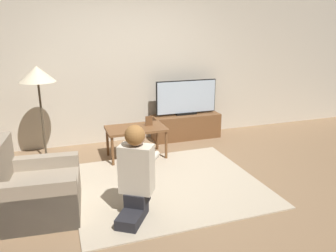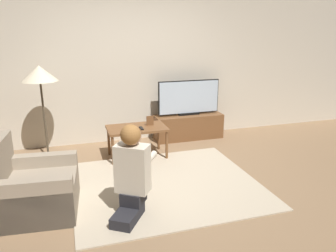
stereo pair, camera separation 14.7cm
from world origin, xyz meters
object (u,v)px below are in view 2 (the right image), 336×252
(coffee_table, at_px, (137,130))
(armchair, at_px, (31,190))
(floor_lamp, at_px, (40,78))
(tv, at_px, (189,98))
(person_kneeling, at_px, (132,170))

(coffee_table, xyz_separation_m, armchair, (-1.41, -1.22, -0.16))
(coffee_table, height_order, floor_lamp, floor_lamp)
(tv, height_order, armchair, tv)
(armchair, relative_size, person_kneeling, 0.95)
(floor_lamp, bearing_deg, armchair, -93.67)
(tv, distance_m, armchair, 3.12)
(floor_lamp, relative_size, armchair, 1.52)
(person_kneeling, bearing_deg, armchair, 13.91)
(floor_lamp, height_order, person_kneeling, floor_lamp)
(armchair, bearing_deg, person_kneeling, -104.05)
(person_kneeling, bearing_deg, tv, -89.96)
(coffee_table, bearing_deg, floor_lamp, 166.05)
(tv, height_order, floor_lamp, floor_lamp)
(coffee_table, bearing_deg, armchair, -139.12)
(tv, relative_size, floor_lamp, 0.79)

